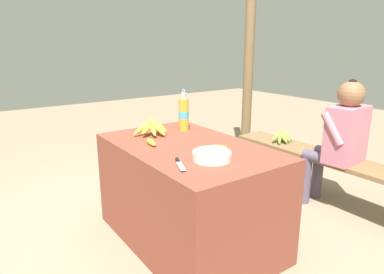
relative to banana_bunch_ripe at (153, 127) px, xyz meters
The scene contains 12 objects.
ground_plane 0.82m from the banana_bunch_ripe, 11.03° to the left, with size 12.00×12.00×0.00m, color gray.
market_counter 0.53m from the banana_bunch_ripe, 11.03° to the left, with size 1.24×0.77×0.68m.
banana_bunch_ripe is the anchor object (origin of this frame).
serving_bowl 0.66m from the banana_bunch_ripe, ahead, with size 0.22×0.22×0.05m.
water_bottle 0.27m from the banana_bunch_ripe, 89.27° to the left, with size 0.07×0.07×0.31m.
loose_banana_front 0.24m from the banana_bunch_ripe, 32.18° to the right, with size 0.16×0.06×0.04m.
loose_banana_side 0.55m from the banana_bunch_ripe, 13.68° to the left, with size 0.10×0.15×0.04m.
knife 0.64m from the banana_bunch_ripe, 16.44° to the right, with size 0.18×0.10×0.02m.
wooden_bench 1.48m from the banana_bunch_ripe, 69.96° to the left, with size 1.74×0.32×0.42m.
seated_vendor 1.46m from the banana_bunch_ripe, 64.03° to the left, with size 0.42×0.40×1.06m.
banana_bunch_green 1.37m from the banana_bunch_ripe, 88.32° to the left, with size 0.15×0.24×0.13m.
support_post_near 1.72m from the banana_bunch_ripe, 112.11° to the left, with size 0.10×0.10×2.57m.
Camera 1 is at (1.74, -1.19, 1.31)m, focal length 32.00 mm.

